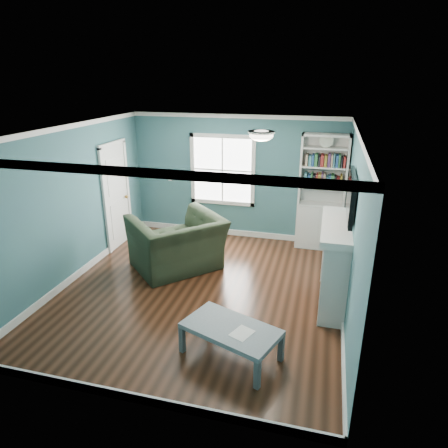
# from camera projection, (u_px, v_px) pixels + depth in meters

# --- Properties ---
(floor) EXTENTS (5.00, 5.00, 0.00)m
(floor) POSITION_uv_depth(u_px,v_px,m) (201.00, 290.00, 6.60)
(floor) COLOR black
(floor) RESTS_ON ground
(room_walls) EXTENTS (5.00, 5.00, 5.00)m
(room_walls) POSITION_uv_depth(u_px,v_px,m) (199.00, 198.00, 6.04)
(room_walls) COLOR #386E6D
(room_walls) RESTS_ON ground
(trim) EXTENTS (4.50, 5.00, 2.60)m
(trim) POSITION_uv_depth(u_px,v_px,m) (200.00, 220.00, 6.16)
(trim) COLOR white
(trim) RESTS_ON ground
(window) EXTENTS (1.40, 0.06, 1.50)m
(window) POSITION_uv_depth(u_px,v_px,m) (223.00, 170.00, 8.41)
(window) COLOR white
(window) RESTS_ON room_walls
(bookshelf) EXTENTS (0.90, 0.35, 2.31)m
(bookshelf) POSITION_uv_depth(u_px,v_px,m) (321.00, 204.00, 7.93)
(bookshelf) COLOR silver
(bookshelf) RESTS_ON ground
(fireplace) EXTENTS (0.44, 1.58, 1.30)m
(fireplace) POSITION_uv_depth(u_px,v_px,m) (335.00, 264.00, 6.06)
(fireplace) COLOR black
(fireplace) RESTS_ON ground
(tv) EXTENTS (0.06, 1.10, 0.65)m
(tv) POSITION_uv_depth(u_px,v_px,m) (351.00, 196.00, 5.65)
(tv) COLOR black
(tv) RESTS_ON fireplace
(door) EXTENTS (0.12, 0.98, 2.17)m
(door) POSITION_uv_depth(u_px,v_px,m) (116.00, 195.00, 8.02)
(door) COLOR silver
(door) RESTS_ON ground
(ceiling_fixture) EXTENTS (0.38, 0.38, 0.15)m
(ceiling_fixture) POSITION_uv_depth(u_px,v_px,m) (261.00, 135.00, 5.58)
(ceiling_fixture) COLOR white
(ceiling_fixture) RESTS_ON room_walls
(light_switch) EXTENTS (0.08, 0.01, 0.12)m
(light_switch) POSITION_uv_depth(u_px,v_px,m) (170.00, 178.00, 8.78)
(light_switch) COLOR white
(light_switch) RESTS_ON room_walls
(recliner) EXTENTS (1.75, 1.76, 1.31)m
(recliner) POSITION_uv_depth(u_px,v_px,m) (177.00, 235.00, 7.13)
(recliner) COLOR black
(recliner) RESTS_ON ground
(coffee_table) EXTENTS (1.32, 1.01, 0.43)m
(coffee_table) POSITION_uv_depth(u_px,v_px,m) (231.00, 331.00, 4.92)
(coffee_table) COLOR #495358
(coffee_table) RESTS_ON ground
(paper_sheet) EXTENTS (0.31, 0.34, 0.00)m
(paper_sheet) POSITION_uv_depth(u_px,v_px,m) (242.00, 333.00, 4.79)
(paper_sheet) COLOR white
(paper_sheet) RESTS_ON coffee_table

